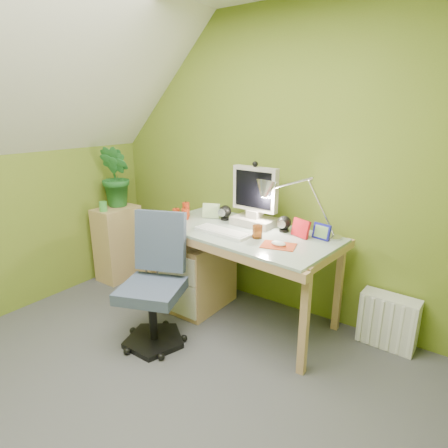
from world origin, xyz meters
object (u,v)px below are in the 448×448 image
Objects in this scene: potted_plant at (117,177)px; desk at (241,276)px; monitor at (255,193)px; task_chair at (151,290)px; side_ledge at (118,243)px; radiator at (388,321)px; desk_lamp at (310,193)px.

desk is at bearing -0.90° from potted_plant.
monitor reaches higher than task_chair.
task_chair reaches higher than side_ledge.
monitor is at bearing 8.19° from side_ledge.
task_chair is at bearing -142.96° from radiator.
desk_lamp is at bearing 24.09° from task_chair.
potted_plant is 1.53× the size of radiator.
monitor is 1.34m from radiator.
desk_lamp reaches higher than radiator.
desk is 1.58m from potted_plant.
desk_lamp is 0.74× the size of task_chair.
monitor is 0.83× the size of desk_lamp.
side_ledge is (-1.44, -0.03, -0.02)m from desk.
desk reaches higher than side_ledge.
radiator is at bearing 7.97° from side_ledge.
potted_plant is at bearing 176.53° from desk_lamp.
monitor is at bearing 95.60° from desk.
potted_plant reaches higher than monitor.
desk is 1.44m from side_ledge.
desk is 3.68× the size of radiator.
desk_lamp is 0.86× the size of side_ledge.
side_ledge is at bearing -169.58° from radiator.
desk_lamp is 2.03m from side_ledge.
radiator is at bearing 22.68° from desk.
potted_plant is at bearing -175.30° from desk.
radiator is at bearing 6.83° from potted_plant.
side_ledge reaches higher than radiator.
task_chair is at bearing -30.94° from potted_plant.
radiator is (2.48, 0.30, -0.83)m from potted_plant.
side_ledge is 1.25m from task_chair.
monitor is 1.07m from task_chair.
side_ledge is 0.85× the size of task_chair.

